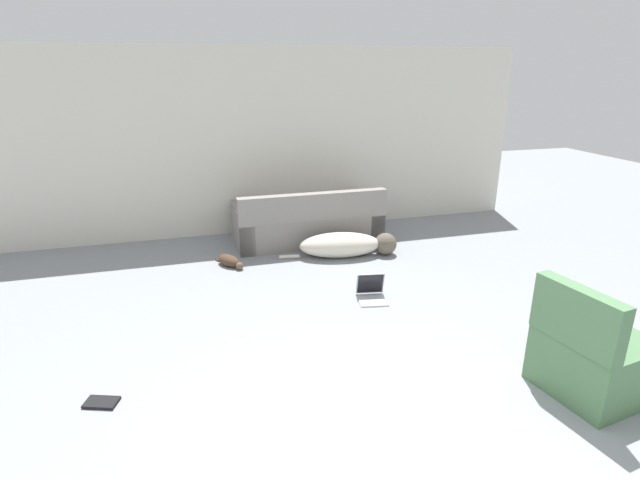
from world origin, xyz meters
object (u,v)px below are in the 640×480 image
(dog, at_px, (346,245))
(cat, at_px, (230,261))
(couch, at_px, (307,223))
(book_black, at_px, (101,402))
(laptop_open, at_px, (371,291))
(side_chair, at_px, (591,357))

(dog, distance_m, cat, 1.47)
(couch, height_order, book_black, couch)
(cat, bearing_deg, dog, 54.11)
(dog, height_order, laptop_open, dog)
(book_black, relative_size, side_chair, 0.30)
(couch, height_order, cat, couch)
(cat, bearing_deg, laptop_open, 12.70)
(book_black, bearing_deg, dog, 41.01)
(couch, distance_m, book_black, 3.82)
(laptop_open, distance_m, side_chair, 2.16)
(laptop_open, relative_size, side_chair, 0.42)
(laptop_open, bearing_deg, couch, 105.51)
(laptop_open, bearing_deg, book_black, -146.51)
(dog, height_order, cat, dog)
(couch, bearing_deg, laptop_open, 95.34)
(couch, bearing_deg, book_black, 52.35)
(couch, xyz_separation_m, laptop_open, (0.18, -1.94, -0.17))
(dog, height_order, side_chair, side_chair)
(couch, relative_size, book_black, 7.46)
(cat, height_order, book_black, cat)
(dog, height_order, book_black, dog)
(couch, xyz_separation_m, cat, (-1.14, -0.64, -0.19))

